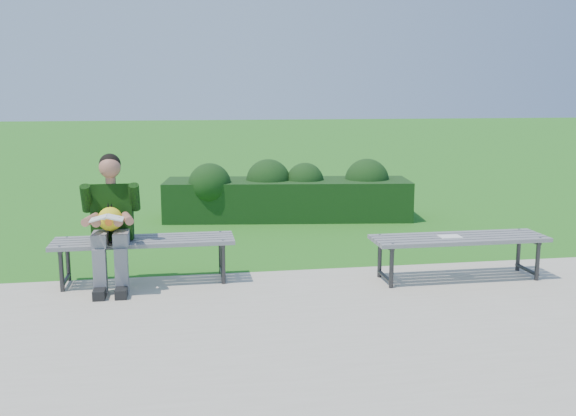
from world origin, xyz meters
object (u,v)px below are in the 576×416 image
at_px(seated_boy, 111,218).
at_px(paper_sheet, 450,236).
at_px(bench_right, 459,242).
at_px(hedge, 288,193).
at_px(bench_left, 144,244).

xyz_separation_m(seated_boy, paper_sheet, (3.39, -0.32, -0.24)).
relative_size(seated_boy, paper_sheet, 5.86).
bearing_deg(seated_boy, bench_right, -5.27).
bearing_deg(seated_boy, paper_sheet, -5.42).
bearing_deg(paper_sheet, hedge, 106.51).
height_order(bench_right, seated_boy, seated_boy).
distance_m(hedge, bench_left, 3.77).
bearing_deg(hedge, seated_boy, -125.25).
bearing_deg(bench_left, bench_right, -7.43).
height_order(bench_right, paper_sheet, bench_right).
relative_size(bench_right, seated_boy, 1.37).
bearing_deg(bench_right, paper_sheet, -180.00).
bearing_deg(hedge, bench_left, -122.36).
height_order(hedge, bench_right, hedge).
bearing_deg(bench_right, bench_left, 172.57).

